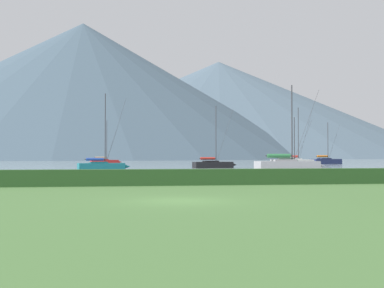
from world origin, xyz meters
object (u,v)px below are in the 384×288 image
object	(u,v)px
sailboat_slip_5	(102,166)
sailboat_slip_8	(296,162)
sailboat_slip_3	(288,165)
sailboat_slip_2	(213,164)
sailboat_slip_7	(326,161)
sailboat_slip_4	(292,164)
sailboat_slip_6	(105,162)

from	to	relation	value
sailboat_slip_5	sailboat_slip_8	size ratio (longest dim) A/B	0.88
sailboat_slip_8	sailboat_slip_3	bearing A→B (deg)	-126.57
sailboat_slip_2	sailboat_slip_8	distance (m)	27.88
sailboat_slip_2	sailboat_slip_5	distance (m)	18.74
sailboat_slip_7	sailboat_slip_8	world-z (taller)	sailboat_slip_8
sailboat_slip_4	sailboat_slip_6	size ratio (longest dim) A/B	0.82
sailboat_slip_8	sailboat_slip_5	bearing A→B (deg)	-157.62
sailboat_slip_5	sailboat_slip_7	xyz separation A→B (m)	(47.76, 37.59, 0.09)
sailboat_slip_4	sailboat_slip_6	bearing A→B (deg)	123.90
sailboat_slip_2	sailboat_slip_7	bearing A→B (deg)	33.84
sailboat_slip_6	sailboat_slip_8	distance (m)	40.88
sailboat_slip_2	sailboat_slip_7	world-z (taller)	sailboat_slip_2
sailboat_slip_7	sailboat_slip_6	bearing A→B (deg)	158.66
sailboat_slip_4	sailboat_slip_8	bearing A→B (deg)	62.81
sailboat_slip_6	sailboat_slip_7	size ratio (longest dim) A/B	1.03
sailboat_slip_5	sailboat_slip_6	bearing A→B (deg)	78.84
sailboat_slip_2	sailboat_slip_8	bearing A→B (deg)	33.75
sailboat_slip_4	sailboat_slip_8	size ratio (longest dim) A/B	0.68
sailboat_slip_2	sailboat_slip_6	xyz separation A→B (m)	(-17.41, 34.25, -0.01)
sailboat_slip_3	sailboat_slip_4	distance (m)	14.03
sailboat_slip_7	sailboat_slip_4	bearing A→B (deg)	-137.00
sailboat_slip_4	sailboat_slip_5	xyz separation A→B (m)	(-28.37, -6.51, -0.02)
sailboat_slip_2	sailboat_slip_5	size ratio (longest dim) A/B	0.95
sailboat_slip_5	sailboat_slip_6	distance (m)	42.96
sailboat_slip_4	sailboat_slip_6	world-z (taller)	sailboat_slip_6
sailboat_slip_2	sailboat_slip_3	xyz separation A→B (m)	(6.52, -15.19, 0.16)
sailboat_slip_2	sailboat_slip_6	world-z (taller)	sailboat_slip_2
sailboat_slip_3	sailboat_slip_7	world-z (taller)	sailboat_slip_3
sailboat_slip_6	sailboat_slip_8	world-z (taller)	sailboat_slip_8
sailboat_slip_2	sailboat_slip_3	world-z (taller)	sailboat_slip_3
sailboat_slip_2	sailboat_slip_8	xyz separation A→B (m)	(20.48, 18.92, 0.10)
sailboat_slip_4	sailboat_slip_6	xyz separation A→B (m)	(-29.19, 36.44, -0.02)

